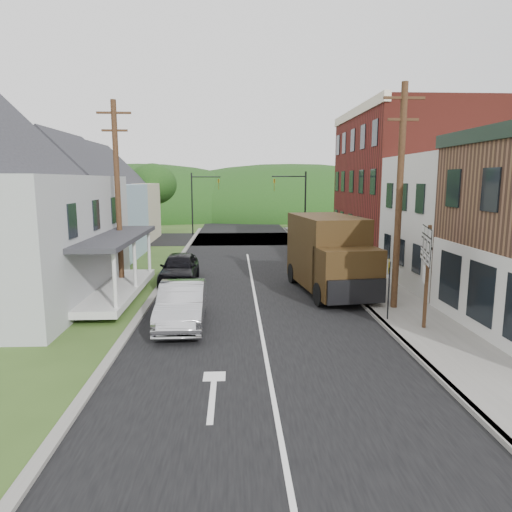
{
  "coord_description": "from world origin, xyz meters",
  "views": [
    {
      "loc": [
        -0.93,
        -14.34,
        5.31
      ],
      "look_at": [
        -0.03,
        4.23,
        2.2
      ],
      "focal_mm": 32.0,
      "sensor_mm": 36.0,
      "label": 1
    }
  ],
  "objects": [
    {
      "name": "ground",
      "position": [
        0.0,
        0.0,
        0.0
      ],
      "size": [
        120.0,
        120.0,
        0.0
      ],
      "primitive_type": "plane",
      "color": "#2D4719",
      "rests_on": "ground"
    },
    {
      "name": "road",
      "position": [
        0.0,
        10.0,
        0.0
      ],
      "size": [
        9.0,
        90.0,
        0.02
      ],
      "primitive_type": "cube",
      "color": "black",
      "rests_on": "ground"
    },
    {
      "name": "cross_road",
      "position": [
        0.0,
        27.0,
        0.0
      ],
      "size": [
        60.0,
        9.0,
        0.02
      ],
      "primitive_type": "cube",
      "color": "black",
      "rests_on": "ground"
    },
    {
      "name": "sidewalk_right",
      "position": [
        5.9,
        8.0,
        0.07
      ],
      "size": [
        2.8,
        55.0,
        0.15
      ],
      "primitive_type": "cube",
      "color": "slate",
      "rests_on": "ground"
    },
    {
      "name": "curb_right",
      "position": [
        4.55,
        8.0,
        0.07
      ],
      "size": [
        0.2,
        55.0,
        0.15
      ],
      "primitive_type": "cube",
      "color": "slate",
      "rests_on": "ground"
    },
    {
      "name": "curb_left",
      "position": [
        -4.65,
        8.0,
        0.06
      ],
      "size": [
        0.3,
        55.0,
        0.12
      ],
      "primitive_type": "cube",
      "color": "slate",
      "rests_on": "ground"
    },
    {
      "name": "storefront_white",
      "position": [
        11.3,
        7.5,
        3.25
      ],
      "size": [
        8.0,
        7.0,
        6.5
      ],
      "primitive_type": "cube",
      "color": "silver",
      "rests_on": "ground"
    },
    {
      "name": "storefront_red",
      "position": [
        11.3,
        17.0,
        5.0
      ],
      "size": [
        8.0,
        12.0,
        10.0
      ],
      "primitive_type": "cube",
      "color": "#5E1E16",
      "rests_on": "ground"
    },
    {
      "name": "house_blue",
      "position": [
        -11.0,
        17.0,
        3.69
      ],
      "size": [
        7.14,
        8.16,
        7.28
      ],
      "color": "#8CACBF",
      "rests_on": "ground"
    },
    {
      "name": "house_cream",
      "position": [
        -11.5,
        26.0,
        3.69
      ],
      "size": [
        7.14,
        8.16,
        7.28
      ],
      "color": "#BAB190",
      "rests_on": "ground"
    },
    {
      "name": "utility_pole_right",
      "position": [
        5.6,
        3.5,
        4.66
      ],
      "size": [
        1.6,
        0.26,
        9.0
      ],
      "color": "#472D19",
      "rests_on": "ground"
    },
    {
      "name": "utility_pole_left",
      "position": [
        -6.5,
        8.0,
        4.66
      ],
      "size": [
        1.6,
        0.26,
        9.0
      ],
      "color": "#472D19",
      "rests_on": "ground"
    },
    {
      "name": "traffic_signal_right",
      "position": [
        4.3,
        23.5,
        3.76
      ],
      "size": [
        2.87,
        0.2,
        6.0
      ],
      "color": "black",
      "rests_on": "ground"
    },
    {
      "name": "traffic_signal_left",
      "position": [
        -4.3,
        30.5,
        3.76
      ],
      "size": [
        2.87,
        0.2,
        6.0
      ],
      "color": "black",
      "rests_on": "ground"
    },
    {
      "name": "tree_left_d",
      "position": [
        -9.0,
        32.0,
        4.88
      ],
      "size": [
        4.8,
        4.8,
        6.94
      ],
      "color": "#382616",
      "rests_on": "ground"
    },
    {
      "name": "forested_ridge",
      "position": [
        0.0,
        55.0,
        0.0
      ],
      "size": [
        90.0,
        30.0,
        16.0
      ],
      "primitive_type": "ellipsoid",
      "color": "#133610",
      "rests_on": "ground"
    },
    {
      "name": "silver_sedan",
      "position": [
        -2.88,
        2.01,
        0.77
      ],
      "size": [
        1.78,
        4.75,
        1.55
      ],
      "primitive_type": "imported",
      "rotation": [
        0.0,
        0.0,
        0.03
      ],
      "color": "#B6B6BB",
      "rests_on": "ground"
    },
    {
      "name": "dark_sedan",
      "position": [
        -3.8,
        9.16,
        0.77
      ],
      "size": [
        1.88,
        4.55,
        1.54
      ],
      "primitive_type": "imported",
      "rotation": [
        0.0,
        0.0,
        -0.01
      ],
      "color": "black",
      "rests_on": "ground"
    },
    {
      "name": "delivery_van",
      "position": [
        3.58,
        6.65,
        1.83
      ],
      "size": [
        3.39,
        6.74,
        3.61
      ],
      "rotation": [
        0.0,
        0.0,
        0.13
      ],
      "color": "#32210D",
      "rests_on": "ground"
    },
    {
      "name": "route_sign_cluster",
      "position": [
        5.71,
        0.88,
        2.51
      ],
      "size": [
        0.61,
        2.03,
        3.64
      ],
      "rotation": [
        0.0,
        0.0,
        -0.26
      ],
      "color": "#472D19",
      "rests_on": "sidewalk_right"
    },
    {
      "name": "warning_sign",
      "position": [
        4.78,
        1.9,
        1.64
      ],
      "size": [
        0.21,
        0.62,
        2.33
      ],
      "rotation": [
        0.0,
        0.0,
        -0.31
      ],
      "color": "black",
      "rests_on": "sidewalk_right"
    }
  ]
}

